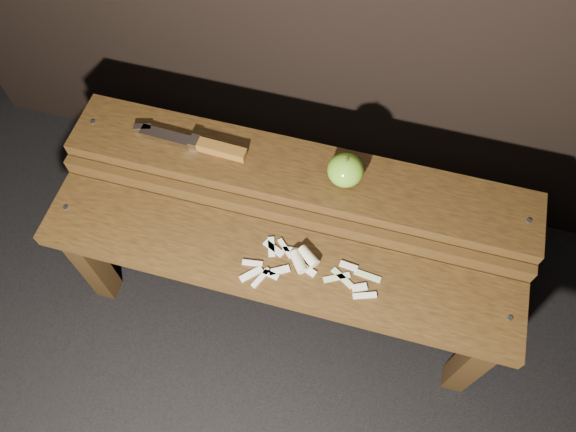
% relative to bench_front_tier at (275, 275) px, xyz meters
% --- Properties ---
extents(ground, '(60.00, 60.00, 0.00)m').
position_rel_bench_front_tier_xyz_m(ground, '(0.00, 0.06, -0.35)').
color(ground, black).
extents(bench_front_tier, '(1.20, 0.20, 0.42)m').
position_rel_bench_front_tier_xyz_m(bench_front_tier, '(0.00, 0.00, 0.00)').
color(bench_front_tier, black).
rests_on(bench_front_tier, ground).
extents(bench_rear_tier, '(1.20, 0.21, 0.50)m').
position_rel_bench_front_tier_xyz_m(bench_rear_tier, '(0.00, 0.23, 0.06)').
color(bench_rear_tier, black).
rests_on(bench_rear_tier, ground).
extents(apple, '(0.09, 0.09, 0.09)m').
position_rel_bench_front_tier_xyz_m(apple, '(0.11, 0.23, 0.19)').
color(apple, '#61951E').
rests_on(apple, bench_rear_tier).
extents(knife, '(0.31, 0.05, 0.03)m').
position_rel_bench_front_tier_xyz_m(knife, '(-0.24, 0.23, 0.16)').
color(knife, brown).
rests_on(knife, bench_rear_tier).
extents(apple_scraps, '(0.33, 0.14, 0.03)m').
position_rel_bench_front_tier_xyz_m(apple_scraps, '(0.06, 0.02, 0.07)').
color(apple_scraps, beige).
rests_on(apple_scraps, bench_front_tier).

